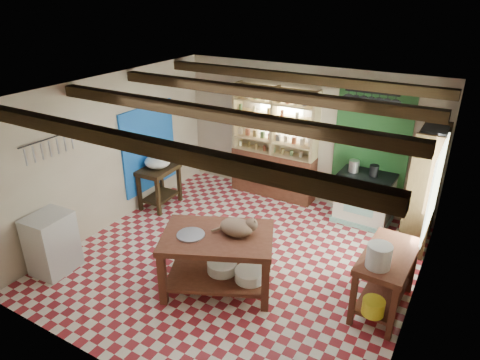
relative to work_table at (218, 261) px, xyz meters
The scene contains 30 objects.
floor 0.83m from the work_table, 97.18° to the left, with size 5.00×5.00×0.02m, color maroon.
ceiling 2.29m from the work_table, 97.18° to the left, with size 5.00×5.00×0.02m, color #4B4C50.
wall_back 3.33m from the work_table, 91.59° to the left, with size 5.00×0.04×2.60m, color beige.
wall_front 2.00m from the work_table, 92.84° to the right, with size 5.00×0.04×2.60m, color beige.
wall_left 2.82m from the work_table, 164.72° to the left, with size 0.04×5.00×2.60m, color beige.
wall_right 2.66m from the work_table, 16.35° to the left, with size 0.04×5.00×2.60m, color beige.
ceiling_beams 2.18m from the work_table, 97.18° to the left, with size 5.00×3.80×0.15m, color #332311.
blue_wall_patch 3.10m from the work_table, 147.87° to the left, with size 0.04×1.40×1.60m, color blue.
green_wall_patch 3.48m from the work_table, 69.93° to the left, with size 1.30×0.04×2.30m, color #1F4D21.
window_back 3.48m from the work_table, 100.47° to the left, with size 0.90×0.02×0.80m, color silver.
window_right 3.10m from the work_table, 35.53° to the left, with size 0.02×1.30×1.20m, color silver.
utensil_rail 2.91m from the work_table, 168.98° to the right, with size 0.06×0.90×0.28m, color black.
pot_rack 3.47m from the work_table, 67.17° to the left, with size 0.86×0.12×0.36m, color black.
shelving_unit 3.16m from the work_table, 101.96° to the left, with size 1.70×0.34×2.20m, color tan.
tall_rack 3.38m from the work_table, 48.85° to the left, with size 0.40×0.86×2.00m, color #332311.
work_table is the anchor object (origin of this frame).
stove 3.11m from the work_table, 66.59° to the left, with size 0.93×0.63×0.91m, color beige.
prep_table 2.74m from the work_table, 146.76° to the left, with size 0.54×0.78×0.79m, color #332311.
white_cabinet 2.48m from the work_table, 158.86° to the right, with size 0.51×0.61×0.91m, color silver.
right_counter 2.21m from the work_table, 18.90° to the left, with size 0.58×1.17×0.84m, color brown.
cat 0.58m from the work_table, 35.87° to the left, with size 0.46×0.35×0.21m, color #89684F.
steel_tray 0.56m from the work_table, 147.31° to the right, with size 0.38×0.38×0.02m, color #AEAFB6.
basin_large 0.14m from the work_table, 69.56° to the left, with size 0.42×0.42×0.15m, color silver.
basin_small 0.48m from the work_table, 12.03° to the left, with size 0.42×0.42×0.15m, color silver.
kettle_left 3.09m from the work_table, 70.99° to the left, with size 0.18×0.18×0.21m, color #AEAFB6.
kettle_right 3.21m from the work_table, 64.90° to the left, with size 0.16×0.16×0.19m, color black.
enamel_bowl 2.78m from the work_table, 146.76° to the left, with size 0.48×0.48×0.24m, color silver.
white_bucket 2.14m from the work_table, 10.30° to the left, with size 0.29×0.29×0.29m, color silver.
wicker_basket 2.34m from the work_table, 25.78° to the left, with size 0.39×0.31×0.27m, color #95623C.
yellow_tub 2.09m from the work_table, ahead, with size 0.27×0.27×0.20m, color yellow.
Camera 1 is at (2.81, -4.79, 3.88)m, focal length 32.00 mm.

